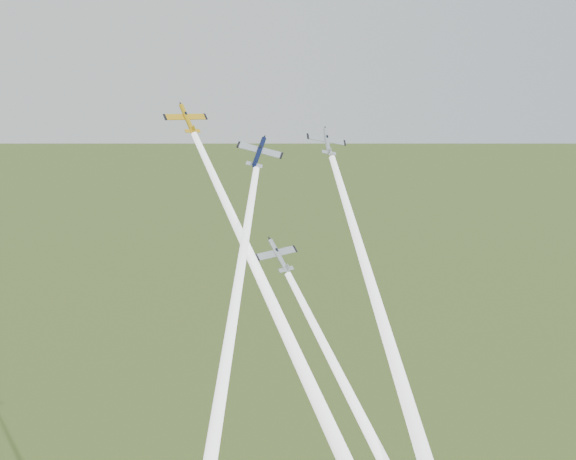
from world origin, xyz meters
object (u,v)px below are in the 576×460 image
at_px(plane_navy, 259,152).
at_px(plane_yellow, 187,119).
at_px(plane_silver_low, 278,255).
at_px(plane_silver_right, 327,141).

bearing_deg(plane_navy, plane_yellow, 161.84).
height_order(plane_navy, plane_silver_low, plane_navy).
distance_m(plane_yellow, plane_silver_low, 27.16).
height_order(plane_silver_right, plane_silver_low, plane_silver_right).
relative_size(plane_navy, plane_silver_low, 1.02).
relative_size(plane_yellow, plane_navy, 1.03).
bearing_deg(plane_yellow, plane_silver_right, -38.76).
height_order(plane_yellow, plane_navy, plane_yellow).
bearing_deg(plane_silver_right, plane_yellow, 158.25).
relative_size(plane_yellow, plane_silver_low, 1.06).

